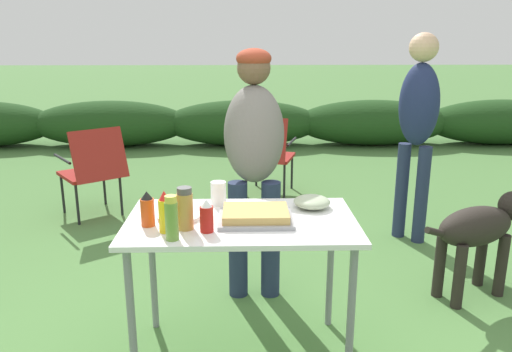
# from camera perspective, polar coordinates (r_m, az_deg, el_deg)

# --- Properties ---
(shrub_hedge) EXTENTS (14.40, 0.90, 0.68)m
(shrub_hedge) POSITION_cam_1_polar(r_m,az_deg,el_deg) (7.63, -1.56, 6.08)
(shrub_hedge) COLOR #1E4219
(shrub_hedge) RESTS_ON ground
(folding_table) EXTENTS (1.10, 0.64, 0.74)m
(folding_table) POSITION_cam_1_polar(r_m,az_deg,el_deg) (2.42, -1.68, -6.67)
(folding_table) COLOR white
(folding_table) RESTS_ON ground
(food_tray) EXTENTS (0.35, 0.28, 0.06)m
(food_tray) POSITION_cam_1_polar(r_m,az_deg,el_deg) (2.37, -0.04, -4.53)
(food_tray) COLOR #9E9EA3
(food_tray) RESTS_ON folding_table
(plate_stack) EXTENTS (0.21, 0.21, 0.02)m
(plate_stack) POSITION_cam_1_polar(r_m,az_deg,el_deg) (2.43, -8.79, -4.60)
(plate_stack) COLOR white
(plate_stack) RESTS_ON folding_table
(mixing_bowl) EXTENTS (0.19, 0.19, 0.06)m
(mixing_bowl) POSITION_cam_1_polar(r_m,az_deg,el_deg) (2.56, 6.41, -2.95)
(mixing_bowl) COLOR #ADBC99
(mixing_bowl) RESTS_ON folding_table
(paper_cup_stack) EXTENTS (0.08, 0.08, 0.12)m
(paper_cup_stack) POSITION_cam_1_polar(r_m,az_deg,el_deg) (2.59, -4.32, -1.99)
(paper_cup_stack) COLOR white
(paper_cup_stack) RESTS_ON folding_table
(mustard_bottle) EXTENTS (0.06, 0.06, 0.19)m
(mustard_bottle) POSITION_cam_1_polar(r_m,az_deg,el_deg) (2.25, -10.37, -4.13)
(mustard_bottle) COLOR yellow
(mustard_bottle) RESTS_ON folding_table
(ketchup_bottle) EXTENTS (0.06, 0.06, 0.15)m
(ketchup_bottle) POSITION_cam_1_polar(r_m,az_deg,el_deg) (2.23, -5.67, -4.62)
(ketchup_bottle) COLOR red
(ketchup_bottle) RESTS_ON folding_table
(spice_jar) EXTENTS (0.07, 0.07, 0.20)m
(spice_jar) POSITION_cam_1_polar(r_m,az_deg,el_deg) (2.27, -8.12, -3.74)
(spice_jar) COLOR #B2893D
(spice_jar) RESTS_ON folding_table
(hot_sauce_bottle) EXTENTS (0.06, 0.06, 0.17)m
(hot_sauce_bottle) POSITION_cam_1_polar(r_m,az_deg,el_deg) (2.35, -12.30, -3.75)
(hot_sauce_bottle) COLOR #CC4214
(hot_sauce_bottle) RESTS_ON folding_table
(relish_jar) EXTENTS (0.06, 0.06, 0.20)m
(relish_jar) POSITION_cam_1_polar(r_m,az_deg,el_deg) (2.16, -9.63, -4.81)
(relish_jar) COLOR olive
(relish_jar) RESTS_ON folding_table
(standing_person_in_navy_coat) EXTENTS (0.37, 0.48, 1.52)m
(standing_person_in_navy_coat) POSITION_cam_1_polar(r_m,az_deg,el_deg) (3.05, -0.22, 3.41)
(standing_person_in_navy_coat) COLOR #232D4C
(standing_person_in_navy_coat) RESTS_ON ground
(standing_person_in_dark_puffer) EXTENTS (0.38, 0.39, 1.62)m
(standing_person_in_dark_puffer) POSITION_cam_1_polar(r_m,az_deg,el_deg) (4.04, 18.01, 6.39)
(standing_person_in_dark_puffer) COLOR #232D4C
(standing_person_in_dark_puffer) RESTS_ON ground
(dog) EXTENTS (0.82, 0.45, 0.65)m
(dog) POSITION_cam_1_polar(r_m,az_deg,el_deg) (3.39, 24.32, -5.55)
(dog) COLOR #28231E
(dog) RESTS_ON ground
(camp_chair_green_behind_table) EXTENTS (0.61, 0.70, 0.83)m
(camp_chair_green_behind_table) POSITION_cam_1_polar(r_m,az_deg,el_deg) (5.09, 1.30, 2.82)
(camp_chair_green_behind_table) COLOR maroon
(camp_chair_green_behind_table) RESTS_ON ground
(camp_chair_near_hedge) EXTENTS (0.72, 0.75, 0.83)m
(camp_chair_near_hedge) POSITION_cam_1_polar(r_m,az_deg,el_deg) (4.68, -18.09, 0.93)
(camp_chair_near_hedge) COLOR maroon
(camp_chair_near_hedge) RESTS_ON ground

